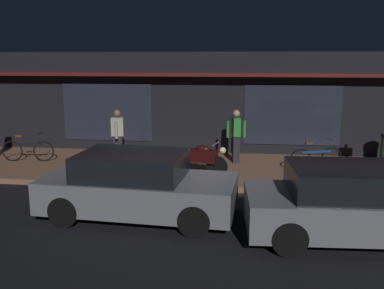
% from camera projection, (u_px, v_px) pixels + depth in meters
% --- Properties ---
extents(ground_plane, '(60.00, 60.00, 0.00)m').
position_uv_depth(ground_plane, '(173.00, 204.00, 10.00)').
color(ground_plane, black).
extents(sidewalk_slab, '(18.00, 4.00, 0.15)m').
position_uv_depth(sidewalk_slab, '(190.00, 168.00, 12.90)').
color(sidewalk_slab, '#8C6047').
rests_on(sidewalk_slab, ground_plane).
extents(storefront_building, '(18.00, 3.30, 3.60)m').
position_uv_depth(storefront_building, '(201.00, 101.00, 15.85)').
color(storefront_building, black).
rests_on(storefront_building, ground_plane).
extents(motorcycle, '(1.68, 0.65, 0.97)m').
position_uv_depth(motorcycle, '(199.00, 158.00, 11.73)').
color(motorcycle, black).
rests_on(motorcycle, sidewalk_slab).
extents(bicycle_parked, '(1.65, 0.42, 0.91)m').
position_uv_depth(bicycle_parked, '(28.00, 150.00, 13.45)').
color(bicycle_parked, black).
rests_on(bicycle_parked, sidewalk_slab).
extents(bicycle_extra, '(1.59, 0.62, 0.91)m').
position_uv_depth(bicycle_extra, '(316.00, 158.00, 12.38)').
color(bicycle_extra, black).
rests_on(bicycle_extra, sidewalk_slab).
extents(person_photographer, '(0.41, 0.62, 1.67)m').
position_uv_depth(person_photographer, '(118.00, 135.00, 13.21)').
color(person_photographer, '#28232D').
rests_on(person_photographer, sidewalk_slab).
extents(person_bystander, '(0.62, 0.42, 1.67)m').
position_uv_depth(person_bystander, '(236.00, 135.00, 13.16)').
color(person_bystander, '#28232D').
rests_on(person_bystander, sidewalk_slab).
extents(parked_car_near, '(4.20, 2.02, 1.42)m').
position_uv_depth(parked_car_near, '(137.00, 186.00, 9.03)').
color(parked_car_near, black).
rests_on(parked_car_near, ground_plane).
extents(parked_car_far, '(4.20, 2.02, 1.42)m').
position_uv_depth(parked_car_far, '(354.00, 204.00, 7.92)').
color(parked_car_far, black).
rests_on(parked_car_far, ground_plane).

